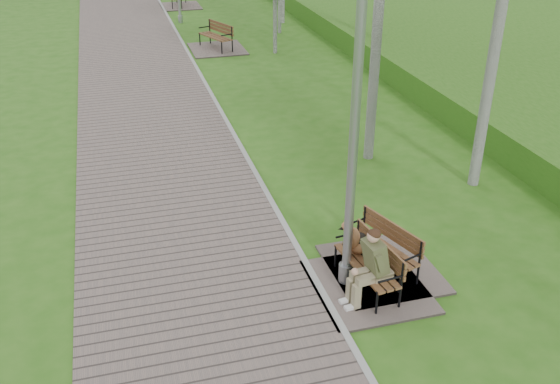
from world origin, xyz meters
The scene contains 8 objects.
walkway centered at (-1.75, 21.50, 0.02)m, with size 3.50×67.00×0.04m, color #6B5C56.
kerb centered at (0.00, 21.50, 0.03)m, with size 0.10×67.00×0.05m, color #999993.
embankment centered at (12.00, 20.00, 0.00)m, with size 14.00×70.00×1.60m, color #4B8027.
bench_main centered at (0.62, 3.06, 0.39)m, with size 1.60×1.78×1.39m.
bench_second centered at (1.06, 3.47, 0.18)m, with size 1.59×1.77×0.98m.
bench_third centered at (0.99, 16.96, 0.20)m, with size 1.78×1.98×1.09m.
bench_far centered at (0.75, 24.49, 0.19)m, with size 1.71×1.90×1.05m.
lamp_post_near centered at (0.43, 3.30, 2.68)m, with size 0.22×0.22×5.74m.
Camera 1 is at (-2.59, -3.81, 5.59)m, focal length 40.00 mm.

